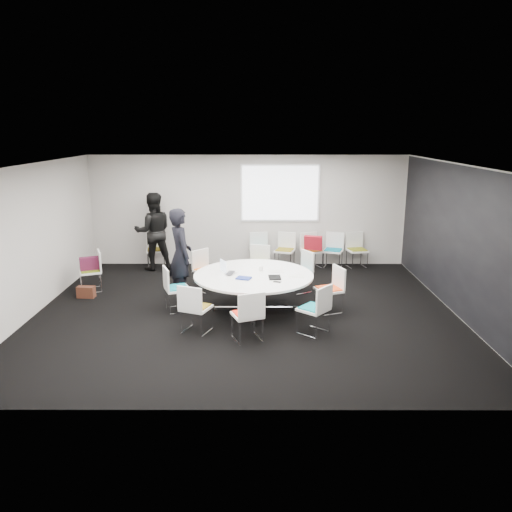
{
  "coord_description": "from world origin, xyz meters",
  "views": [
    {
      "loc": [
        0.22,
        -9.08,
        3.42
      ],
      "look_at": [
        0.2,
        0.4,
        1.0
      ],
      "focal_mm": 35.0,
      "sensor_mm": 36.0,
      "label": 1
    }
  ],
  "objects_px": {
    "chair_ring_f": "(196,317)",
    "chair_back_d": "(333,257)",
    "chair_back_b": "(285,257)",
    "chair_person_back": "(156,257)",
    "cup": "(261,268)",
    "chair_ring_a": "(329,298)",
    "chair_back_e": "(357,257)",
    "chair_ring_c": "(258,273)",
    "chair_ring_d": "(206,278)",
    "maroon_bag": "(90,263)",
    "chair_spare_left": "(92,279)",
    "chair_ring_e": "(177,297)",
    "chair_ring_b": "(300,279)",
    "chair_back_a": "(260,257)",
    "conference_table": "(254,283)",
    "chair_ring_g": "(248,325)",
    "person_main": "(181,255)",
    "laptop": "(233,273)",
    "chair_back_c": "(311,257)",
    "chair_ring_h": "(314,318)",
    "brown_bag": "(86,292)",
    "person_back": "(153,231)"
  },
  "relations": [
    {
      "from": "chair_back_d",
      "to": "cup",
      "type": "bearing_deg",
      "value": 75.67
    },
    {
      "from": "chair_back_c",
      "to": "chair_back_d",
      "type": "xyz_separation_m",
      "value": [
        0.55,
        0.01,
        0.0
      ]
    },
    {
      "from": "chair_ring_f",
      "to": "chair_back_b",
      "type": "relative_size",
      "value": 1.0
    },
    {
      "from": "chair_ring_f",
      "to": "cup",
      "type": "xyz_separation_m",
      "value": [
        1.13,
        1.33,
        0.5
      ]
    },
    {
      "from": "chair_back_d",
      "to": "chair_spare_left",
      "type": "relative_size",
      "value": 1.0
    },
    {
      "from": "chair_ring_e",
      "to": "laptop",
      "type": "xyz_separation_m",
      "value": [
        1.08,
        0.03,
        0.47
      ]
    },
    {
      "from": "cup",
      "to": "chair_back_a",
      "type": "bearing_deg",
      "value": 90.12
    },
    {
      "from": "cup",
      "to": "chair_ring_h",
      "type": "bearing_deg",
      "value": -56.79
    },
    {
      "from": "conference_table",
      "to": "chair_spare_left",
      "type": "height_order",
      "value": "chair_spare_left"
    },
    {
      "from": "chair_person_back",
      "to": "cup",
      "type": "relative_size",
      "value": 9.78
    },
    {
      "from": "chair_ring_a",
      "to": "chair_ring_h",
      "type": "distance_m",
      "value": 1.13
    },
    {
      "from": "chair_ring_b",
      "to": "chair_back_a",
      "type": "height_order",
      "value": "same"
    },
    {
      "from": "chair_spare_left",
      "to": "cup",
      "type": "height_order",
      "value": "chair_spare_left"
    },
    {
      "from": "person_main",
      "to": "maroon_bag",
      "type": "height_order",
      "value": "person_main"
    },
    {
      "from": "chair_ring_a",
      "to": "chair_back_e",
      "type": "distance_m",
      "value": 3.38
    },
    {
      "from": "chair_back_e",
      "to": "chair_spare_left",
      "type": "height_order",
      "value": "same"
    },
    {
      "from": "person_main",
      "to": "conference_table",
      "type": "bearing_deg",
      "value": -135.46
    },
    {
      "from": "chair_ring_f",
      "to": "chair_ring_a",
      "type": "bearing_deg",
      "value": 44.49
    },
    {
      "from": "chair_back_e",
      "to": "chair_person_back",
      "type": "bearing_deg",
      "value": -12.36
    },
    {
      "from": "chair_ring_b",
      "to": "chair_spare_left",
      "type": "bearing_deg",
      "value": 60.84
    },
    {
      "from": "maroon_bag",
      "to": "brown_bag",
      "type": "height_order",
      "value": "maroon_bag"
    },
    {
      "from": "laptop",
      "to": "chair_back_a",
      "type": "bearing_deg",
      "value": 3.11
    },
    {
      "from": "chair_back_b",
      "to": "maroon_bag",
      "type": "distance_m",
      "value": 4.71
    },
    {
      "from": "chair_ring_d",
      "to": "chair_back_a",
      "type": "bearing_deg",
      "value": -168.14
    },
    {
      "from": "chair_spare_left",
      "to": "person_main",
      "type": "xyz_separation_m",
      "value": [
        2.04,
        -0.58,
        0.68
      ]
    },
    {
      "from": "chair_ring_h",
      "to": "chair_back_a",
      "type": "bearing_deg",
      "value": 52.63
    },
    {
      "from": "chair_ring_g",
      "to": "chair_back_d",
      "type": "bearing_deg",
      "value": 43.87
    },
    {
      "from": "chair_ring_f",
      "to": "chair_back_c",
      "type": "bearing_deg",
      "value": 81.48
    },
    {
      "from": "chair_ring_f",
      "to": "chair_back_d",
      "type": "bearing_deg",
      "value": 76.26
    },
    {
      "from": "chair_ring_c",
      "to": "chair_ring_e",
      "type": "bearing_deg",
      "value": 62.5
    },
    {
      "from": "chair_back_b",
      "to": "maroon_bag",
      "type": "relative_size",
      "value": 2.2
    },
    {
      "from": "chair_ring_c",
      "to": "laptop",
      "type": "bearing_deg",
      "value": 89.0
    },
    {
      "from": "chair_ring_d",
      "to": "maroon_bag",
      "type": "xyz_separation_m",
      "value": [
        -2.5,
        -0.07,
        0.34
      ]
    },
    {
      "from": "chair_ring_f",
      "to": "laptop",
      "type": "bearing_deg",
      "value": 83.81
    },
    {
      "from": "conference_table",
      "to": "chair_ring_e",
      "type": "distance_m",
      "value": 1.5
    },
    {
      "from": "maroon_bag",
      "to": "cup",
      "type": "bearing_deg",
      "value": -14.26
    },
    {
      "from": "chair_ring_b",
      "to": "conference_table",
      "type": "bearing_deg",
      "value": 110.96
    },
    {
      "from": "chair_ring_b",
      "to": "chair_back_b",
      "type": "distance_m",
      "value": 1.93
    },
    {
      "from": "chair_ring_g",
      "to": "chair_back_c",
      "type": "height_order",
      "value": "same"
    },
    {
      "from": "chair_ring_g",
      "to": "laptop",
      "type": "bearing_deg",
      "value": 81.06
    },
    {
      "from": "chair_ring_b",
      "to": "chair_spare_left",
      "type": "xyz_separation_m",
      "value": [
        -4.5,
        0.03,
        0.0
      ]
    },
    {
      "from": "chair_ring_f",
      "to": "chair_back_a",
      "type": "bearing_deg",
      "value": 96.74
    },
    {
      "from": "chair_ring_f",
      "to": "maroon_bag",
      "type": "xyz_separation_m",
      "value": [
        -2.55,
        2.27,
        0.34
      ]
    },
    {
      "from": "chair_ring_f",
      "to": "chair_person_back",
      "type": "relative_size",
      "value": 1.0
    },
    {
      "from": "chair_ring_c",
      "to": "chair_ring_d",
      "type": "relative_size",
      "value": 1.0
    },
    {
      "from": "chair_ring_e",
      "to": "chair_spare_left",
      "type": "height_order",
      "value": "same"
    },
    {
      "from": "chair_ring_d",
      "to": "chair_spare_left",
      "type": "distance_m",
      "value": 2.48
    },
    {
      "from": "chair_back_a",
      "to": "person_back",
      "type": "xyz_separation_m",
      "value": [
        -2.63,
        -0.13,
        0.69
      ]
    },
    {
      "from": "chair_back_a",
      "to": "chair_ring_f",
      "type": "bearing_deg",
      "value": 66.68
    },
    {
      "from": "chair_back_c",
      "to": "chair_ring_g",
      "type": "bearing_deg",
      "value": 50.0
    }
  ]
}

